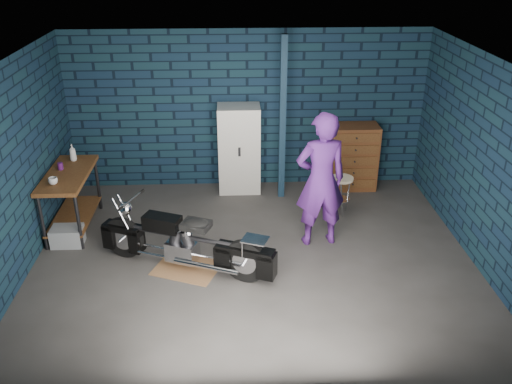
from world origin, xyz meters
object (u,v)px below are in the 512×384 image
motorcycle (185,239)px  storage_bin (67,236)px  workbench (72,201)px  locker (239,149)px  person (321,180)px  tool_chest (352,157)px  shop_stool (341,196)px

motorcycle → storage_bin: bearing=-179.9°
workbench → motorcycle: bearing=-34.1°
storage_bin → locker: (2.51, 1.73, 0.62)m
person → locker: 2.13m
motorcycle → person: size_ratio=1.07×
tool_chest → shop_stool: tool_chest is taller
locker → shop_stool: (1.59, -0.96, -0.44)m
person → storage_bin: (-3.61, 0.08, -0.84)m
storage_bin → tool_chest: tool_chest is taller
workbench → shop_stool: 4.13m
workbench → storage_bin: (0.02, -0.50, -0.32)m
workbench → storage_bin: 0.59m
person → tool_chest: 2.04m
person → storage_bin: size_ratio=4.49×
workbench → tool_chest: size_ratio=1.23×
motorcycle → tool_chest: tool_chest is taller
motorcycle → storage_bin: motorcycle is taller
motorcycle → locker: bearing=94.7°
workbench → person: person is taller
workbench → tool_chest: tool_chest is taller
locker → tool_chest: 1.95m
workbench → storage_bin: size_ratio=3.20×
storage_bin → shop_stool: (4.10, 0.77, 0.18)m
locker → person: bearing=-58.8°
person → locker: size_ratio=1.30×
shop_stool → motorcycle: bearing=-147.9°
shop_stool → storage_bin: bearing=-169.4°
locker → storage_bin: bearing=-145.4°
person → storage_bin: 3.71m
motorcycle → shop_stool: (2.34, 1.47, -0.15)m
locker → tool_chest: (1.94, 0.00, -0.18)m
workbench → motorcycle: size_ratio=0.67×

